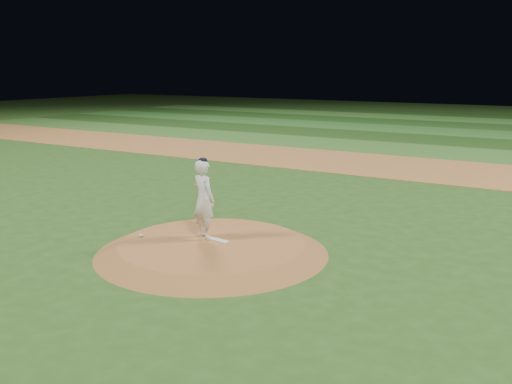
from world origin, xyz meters
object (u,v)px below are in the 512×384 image
at_px(rosin_bag, 141,235).
at_px(pitcher_on_mound, 204,199).
at_px(pitching_rubber, 218,240).
at_px(pitchers_mound, 212,247).

bearing_deg(rosin_bag, pitcher_on_mound, 28.23).
relative_size(pitching_rubber, rosin_bag, 5.03).
distance_m(pitching_rubber, rosin_bag, 1.93).
height_order(pitching_rubber, pitcher_on_mound, pitcher_on_mound).
bearing_deg(pitcher_on_mound, rosin_bag, -151.77).
xyz_separation_m(pitchers_mound, rosin_bag, (-1.76, -0.53, 0.16)).
bearing_deg(pitchers_mound, pitching_rubber, 81.75).
bearing_deg(pitcher_on_mound, pitchers_mound, -29.12).
xyz_separation_m(pitching_rubber, pitcher_on_mound, (-0.41, 0.03, 0.96)).
relative_size(pitchers_mound, rosin_bag, 44.11).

